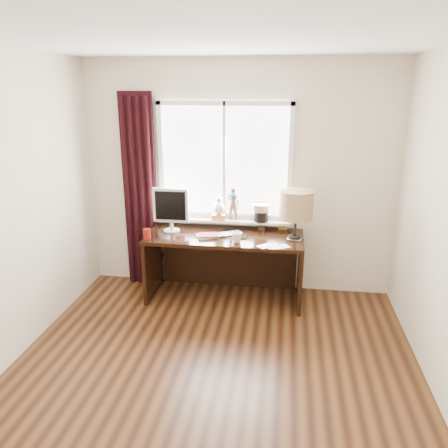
% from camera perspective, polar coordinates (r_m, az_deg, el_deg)
% --- Properties ---
extents(floor, '(3.50, 4.00, 0.00)m').
position_cam_1_polar(floor, '(3.67, -2.21, -21.23)').
color(floor, '#563015').
rests_on(floor, ground).
extents(ceiling, '(3.50, 4.00, 0.00)m').
position_cam_1_polar(ceiling, '(2.88, -2.87, 23.50)').
color(ceiling, white).
rests_on(ceiling, wall_back).
extents(wall_back, '(3.50, 0.00, 2.60)m').
position_cam_1_polar(wall_back, '(4.94, 1.85, 5.91)').
color(wall_back, beige).
rests_on(wall_back, ground).
extents(laptop, '(0.36, 0.32, 0.02)m').
position_cam_1_polar(laptop, '(4.74, 0.44, -1.34)').
color(laptop, silver).
rests_on(laptop, desk).
extents(mug, '(0.15, 0.15, 0.11)m').
position_cam_1_polar(mug, '(4.53, 1.69, -1.70)').
color(mug, white).
rests_on(mug, desk).
extents(red_cup, '(0.08, 0.08, 0.11)m').
position_cam_1_polar(red_cup, '(4.71, -10.01, -1.24)').
color(red_cup, maroon).
rests_on(red_cup, desk).
extents(window, '(1.52, 0.22, 1.40)m').
position_cam_1_polar(window, '(4.91, 0.18, 5.96)').
color(window, white).
rests_on(window, ground).
extents(curtain, '(0.38, 0.09, 2.25)m').
position_cam_1_polar(curtain, '(5.14, -10.96, 3.95)').
color(curtain, black).
rests_on(curtain, floor).
extents(desk, '(1.70, 0.70, 0.75)m').
position_cam_1_polar(desk, '(4.92, 0.23, -3.79)').
color(desk, black).
rests_on(desk, floor).
extents(monitor, '(0.40, 0.18, 0.49)m').
position_cam_1_polar(monitor, '(4.83, -6.95, 2.20)').
color(monitor, beige).
rests_on(monitor, desk).
extents(notebook_stack, '(0.27, 0.24, 0.03)m').
position_cam_1_polar(notebook_stack, '(4.69, -2.16, -1.54)').
color(notebook_stack, beige).
rests_on(notebook_stack, desk).
extents(brush_holder, '(0.09, 0.09, 0.25)m').
position_cam_1_polar(brush_holder, '(4.93, 4.96, -0.04)').
color(brush_holder, black).
rests_on(brush_holder, desk).
extents(icon_frame, '(0.10, 0.02, 0.13)m').
position_cam_1_polar(icon_frame, '(4.97, 7.70, 0.02)').
color(icon_frame, gold).
rests_on(icon_frame, desk).
extents(table_lamp, '(0.35, 0.35, 0.52)m').
position_cam_1_polar(table_lamp, '(4.61, 9.42, 2.42)').
color(table_lamp, black).
rests_on(table_lamp, desk).
extents(loose_papers, '(0.47, 0.44, 0.00)m').
position_cam_1_polar(loose_papers, '(4.53, 7.40, -2.56)').
color(loose_papers, white).
rests_on(loose_papers, desk).
extents(desk_cables, '(0.35, 0.35, 0.01)m').
position_cam_1_polar(desk_cables, '(4.73, 1.88, -1.48)').
color(desk_cables, black).
rests_on(desk_cables, desk).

